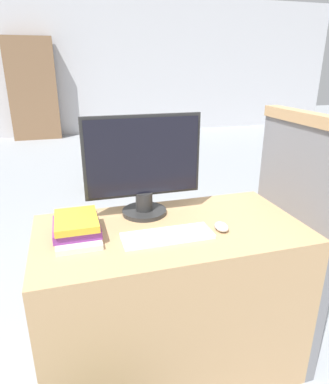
{
  "coord_description": "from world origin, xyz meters",
  "views": [
    {
      "loc": [
        -0.41,
        -0.98,
        1.44
      ],
      "look_at": [
        -0.04,
        0.27,
        0.95
      ],
      "focal_mm": 32.0,
      "sensor_mm": 36.0,
      "label": 1
    }
  ],
  "objects_px": {
    "mouse": "(221,227)",
    "far_chair": "(105,150)",
    "monitor": "(143,165)",
    "book_stack": "(77,227)",
    "keyboard": "(167,236)"
  },
  "relations": [
    {
      "from": "monitor",
      "to": "far_chair",
      "type": "xyz_separation_m",
      "value": [
        0.12,
        2.63,
        -0.54
      ]
    },
    {
      "from": "monitor",
      "to": "book_stack",
      "type": "bearing_deg",
      "value": -154.61
    },
    {
      "from": "book_stack",
      "to": "far_chair",
      "type": "distance_m",
      "value": 2.84
    },
    {
      "from": "monitor",
      "to": "book_stack",
      "type": "height_order",
      "value": "monitor"
    },
    {
      "from": "monitor",
      "to": "mouse",
      "type": "xyz_separation_m",
      "value": [
        0.28,
        -0.27,
        -0.22
      ]
    },
    {
      "from": "far_chair",
      "to": "book_stack",
      "type": "bearing_deg",
      "value": -146.93
    },
    {
      "from": "monitor",
      "to": "keyboard",
      "type": "distance_m",
      "value": 0.35
    },
    {
      "from": "monitor",
      "to": "keyboard",
      "type": "bearing_deg",
      "value": -82.51
    },
    {
      "from": "book_stack",
      "to": "far_chair",
      "type": "bearing_deg",
      "value": 81.12
    },
    {
      "from": "keyboard",
      "to": "book_stack",
      "type": "distance_m",
      "value": 0.37
    },
    {
      "from": "book_stack",
      "to": "mouse",
      "type": "bearing_deg",
      "value": -11.04
    },
    {
      "from": "keyboard",
      "to": "book_stack",
      "type": "xyz_separation_m",
      "value": [
        -0.35,
        0.11,
        0.03
      ]
    },
    {
      "from": "mouse",
      "to": "book_stack",
      "type": "bearing_deg",
      "value": 168.96
    },
    {
      "from": "mouse",
      "to": "far_chair",
      "type": "height_order",
      "value": "far_chair"
    },
    {
      "from": "monitor",
      "to": "book_stack",
      "type": "xyz_separation_m",
      "value": [
        -0.32,
        -0.15,
        -0.2
      ]
    }
  ]
}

